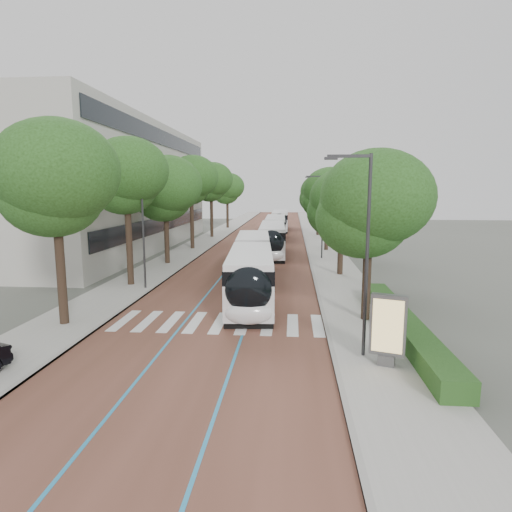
% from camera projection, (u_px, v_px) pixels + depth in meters
% --- Properties ---
extents(ground, '(160.00, 160.00, 0.00)m').
position_uv_depth(ground, '(212.00, 329.00, 20.90)').
color(ground, '#51544C').
rests_on(ground, ground).
extents(road, '(11.00, 140.00, 0.02)m').
position_uv_depth(road, '(264.00, 238.00, 60.28)').
color(road, brown).
rests_on(road, ground).
extents(sidewalk_left, '(4.00, 140.00, 0.12)m').
position_uv_depth(sidewalk_left, '(212.00, 237.00, 60.89)').
color(sidewalk_left, '#9D9A94').
rests_on(sidewalk_left, ground).
extents(sidewalk_right, '(4.00, 140.00, 0.12)m').
position_uv_depth(sidewalk_right, '(318.00, 238.00, 59.65)').
color(sidewalk_right, '#9D9A94').
rests_on(sidewalk_right, ground).
extents(kerb_left, '(0.20, 140.00, 0.14)m').
position_uv_depth(kerb_left, '(225.00, 237.00, 60.74)').
color(kerb_left, gray).
rests_on(kerb_left, ground).
extents(kerb_right, '(0.20, 140.00, 0.14)m').
position_uv_depth(kerb_right, '(304.00, 238.00, 59.81)').
color(kerb_right, gray).
rests_on(kerb_right, ground).
extents(zebra_crossing, '(10.55, 3.60, 0.01)m').
position_uv_depth(zebra_crossing, '(219.00, 323.00, 21.86)').
color(zebra_crossing, silver).
rests_on(zebra_crossing, ground).
extents(lane_line_left, '(0.12, 126.00, 0.01)m').
position_uv_depth(lane_line_left, '(253.00, 238.00, 60.41)').
color(lane_line_left, teal).
rests_on(lane_line_left, road).
extents(lane_line_right, '(0.12, 126.00, 0.01)m').
position_uv_depth(lane_line_right, '(276.00, 238.00, 60.14)').
color(lane_line_right, teal).
rests_on(lane_line_right, road).
extents(office_building, '(18.11, 40.00, 14.00)m').
position_uv_depth(office_building, '(89.00, 187.00, 49.00)').
color(office_building, '#A8A49B').
rests_on(office_building, ground).
extents(hedge, '(1.20, 14.00, 0.80)m').
position_uv_depth(hedge, '(403.00, 324.00, 20.06)').
color(hedge, '#1D4116').
rests_on(hedge, sidewalk_right).
extents(streetlight_near, '(1.82, 0.20, 8.00)m').
position_uv_depth(streetlight_near, '(363.00, 240.00, 16.65)').
color(streetlight_near, '#313134').
rests_on(streetlight_near, sidewalk_right).
extents(streetlight_far, '(1.82, 0.20, 8.00)m').
position_uv_depth(streetlight_far, '(321.00, 210.00, 41.27)').
color(streetlight_far, '#313134').
rests_on(streetlight_far, sidewalk_right).
extents(lamp_post_left, '(0.14, 0.14, 8.00)m').
position_uv_depth(lamp_post_left, '(143.00, 229.00, 28.64)').
color(lamp_post_left, '#313134').
rests_on(lamp_post_left, sidewalk_left).
extents(trees_left, '(6.14, 60.65, 9.98)m').
position_uv_depth(trees_left, '(183.00, 186.00, 44.39)').
color(trees_left, black).
rests_on(trees_left, ground).
extents(trees_right, '(6.00, 47.77, 8.62)m').
position_uv_depth(trees_right, '(331.00, 199.00, 42.36)').
color(trees_right, black).
rests_on(trees_right, ground).
extents(lead_bus, '(3.86, 18.53, 3.20)m').
position_uv_depth(lead_bus, '(252.00, 266.00, 28.83)').
color(lead_bus, black).
rests_on(lead_bus, ground).
extents(bus_queued_0, '(2.93, 12.47, 3.20)m').
position_uv_depth(bus_queued_0, '(272.00, 240.00, 44.22)').
color(bus_queued_0, silver).
rests_on(bus_queued_0, ground).
extents(bus_queued_1, '(2.82, 12.46, 3.20)m').
position_uv_depth(bus_queued_1, '(275.00, 229.00, 56.62)').
color(bus_queued_1, silver).
rests_on(bus_queued_1, ground).
extents(bus_queued_2, '(2.66, 12.42, 3.20)m').
position_uv_depth(bus_queued_2, '(280.00, 221.00, 70.78)').
color(bus_queued_2, silver).
rests_on(bus_queued_2, ground).
extents(ad_panel, '(1.37, 0.75, 2.75)m').
position_uv_depth(ad_panel, '(388.00, 328.00, 16.17)').
color(ad_panel, '#59595B').
rests_on(ad_panel, sidewalk_right).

